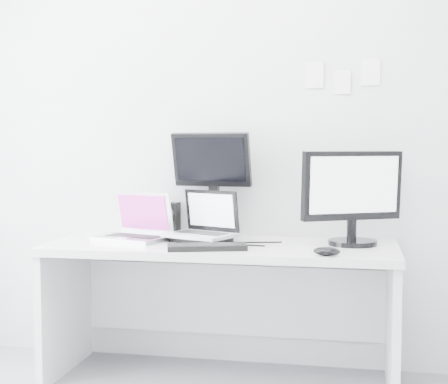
{
  "coord_description": "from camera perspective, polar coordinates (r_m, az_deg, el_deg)",
  "views": [
    {
      "loc": [
        0.68,
        -2.11,
        1.24
      ],
      "look_at": [
        0.02,
        1.23,
        1.0
      ],
      "focal_mm": 53.59,
      "sensor_mm": 36.0,
      "label": 1
    }
  ],
  "objects": [
    {
      "name": "wall_note_2",
      "position": [
        3.72,
        12.4,
        9.96
      ],
      "size": [
        0.1,
        0.0,
        0.14
      ],
      "primitive_type": "cube",
      "color": "white",
      "rests_on": "back_wall"
    },
    {
      "name": "wall_note_1",
      "position": [
        3.72,
        10.04,
        9.22
      ],
      "size": [
        0.09,
        0.0,
        0.13
      ],
      "primitive_type": "cube",
      "color": "white",
      "rests_on": "back_wall"
    },
    {
      "name": "back_wall",
      "position": [
        3.77,
        0.8,
        5.71
      ],
      "size": [
        3.6,
        0.0,
        3.6
      ],
      "primitive_type": "plane",
      "rotation": [
        1.57,
        0.0,
        0.0
      ],
      "color": "silver",
      "rests_on": "ground"
    },
    {
      "name": "macbook",
      "position": [
        3.59,
        -7.88,
        -1.97
      ],
      "size": [
        0.43,
        0.38,
        0.27
      ],
      "primitive_type": "cube",
      "rotation": [
        0.0,
        0.0,
        -0.33
      ],
      "color": "#A6A6AB",
      "rests_on": "desk"
    },
    {
      "name": "wall_note_0",
      "position": [
        3.73,
        7.71,
        9.85
      ],
      "size": [
        0.1,
        0.0,
        0.14
      ],
      "primitive_type": "cube",
      "color": "white",
      "rests_on": "back_wall"
    },
    {
      "name": "dell_laptop",
      "position": [
        3.5,
        -2.08,
        -2.04
      ],
      "size": [
        0.41,
        0.37,
        0.28
      ],
      "primitive_type": "cube",
      "rotation": [
        0.0,
        0.0,
        -0.4
      ],
      "color": "#A7A9AF",
      "rests_on": "desk"
    },
    {
      "name": "keyboard",
      "position": [
        3.27,
        -1.47,
        -4.72
      ],
      "size": [
        0.41,
        0.24,
        0.03
      ],
      "primitive_type": "cube",
      "rotation": [
        0.0,
        0.0,
        0.28
      ],
      "color": "black",
      "rests_on": "desk"
    },
    {
      "name": "mouse",
      "position": [
        3.12,
        8.76,
        -5.02
      ],
      "size": [
        0.14,
        0.1,
        0.04
      ],
      "primitive_type": "ellipsoid",
      "rotation": [
        0.0,
        0.0,
        -0.12
      ],
      "color": "black",
      "rests_on": "desk"
    },
    {
      "name": "samsung_monitor",
      "position": [
        3.46,
        10.96,
        -0.37
      ],
      "size": [
        0.6,
        0.48,
        0.5
      ],
      "primitive_type": "cube",
      "rotation": [
        0.0,
        0.0,
        0.5
      ],
      "color": "black",
      "rests_on": "desk"
    },
    {
      "name": "desk",
      "position": [
        3.53,
        -0.26,
        -10.3
      ],
      "size": [
        1.8,
        0.7,
        0.73
      ],
      "primitive_type": "cube",
      "color": "silver",
      "rests_on": "ground"
    },
    {
      "name": "speaker",
      "position": [
        3.81,
        -4.56,
        -2.27
      ],
      "size": [
        0.11,
        0.11,
        0.18
      ],
      "primitive_type": "cube",
      "rotation": [
        0.0,
        0.0,
        0.2
      ],
      "color": "black",
      "rests_on": "desk"
    },
    {
      "name": "rear_monitor",
      "position": [
        3.68,
        -0.98,
        0.72
      ],
      "size": [
        0.45,
        0.21,
        0.59
      ],
      "primitive_type": "cube",
      "rotation": [
        0.0,
        0.0,
        -0.11
      ],
      "color": "black",
      "rests_on": "desk"
    }
  ]
}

